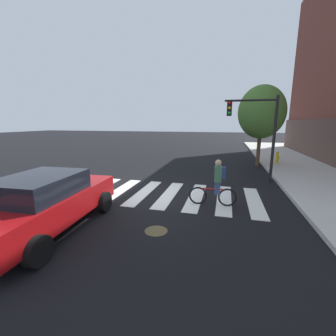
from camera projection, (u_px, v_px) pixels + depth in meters
The scene contains 8 objects.
ground_plane at pixel (152, 193), 9.45m from camera, with size 120.00×120.00×0.00m, color black.
crosswalk_stripes at pixel (157, 193), 9.39m from camera, with size 8.37×3.49×0.01m.
manhole_cover at pixel (156, 231), 6.15m from camera, with size 0.64×0.64×0.01m, color #473D1E.
sedan_near at pixel (45, 202), 6.06m from camera, with size 2.37×4.70×1.59m.
cyclist at pixel (217, 183), 7.87m from camera, with size 1.71×0.37×1.69m.
traffic_light_near at pixel (257, 124), 10.76m from camera, with size 2.47×0.28×4.20m.
fire_hydrant at pixel (277, 157), 15.52m from camera, with size 0.33×0.22×0.78m.
street_tree_near at pixel (262, 112), 14.51m from camera, with size 3.00×3.00×5.34m.
Camera 1 is at (2.95, -8.56, 2.97)m, focal length 23.63 mm.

